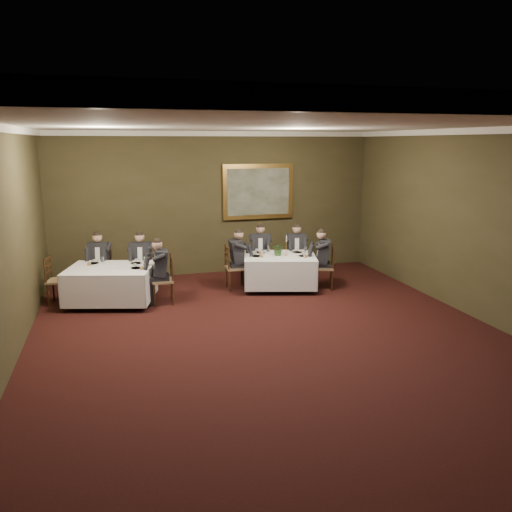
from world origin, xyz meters
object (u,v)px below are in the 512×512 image
chair_main_backright (295,267)px  chair_sec_backright (142,279)px  diner_main_backright (296,258)px  chair_main_endleft (235,276)px  diner_sec_endright (163,279)px  table_second (111,282)px  chair_sec_backleft (101,279)px  diner_main_endright (324,266)px  chair_sec_endleft (59,290)px  diner_sec_backleft (101,269)px  diner_sec_backright (142,269)px  chair_main_endright (324,276)px  candlestick (286,248)px  diner_main_backleft (260,258)px  diner_main_endleft (235,266)px  chair_main_backleft (260,267)px  painting (258,192)px  centerpiece (279,249)px  table_main (280,269)px  chair_sec_endright (164,290)px

chair_main_backright → chair_sec_backright: 3.63m
chair_main_backright → diner_main_backright: size_ratio=0.74×
chair_main_endleft → diner_sec_endright: 1.80m
table_second → chair_sec_backleft: 0.99m
diner_main_endright → chair_sec_endleft: diner_main_endright is taller
chair_sec_backright → diner_sec_endright: 1.08m
diner_sec_backleft → diner_sec_backright: bearing=179.4°
chair_main_endright → candlestick: (-0.84, 0.23, 0.65)m
diner_main_endright → diner_sec_endright: size_ratio=1.00×
diner_main_backleft → candlestick: size_ratio=2.94×
diner_sec_endright → candlestick: 2.83m
diner_main_endleft → candlestick: size_ratio=2.94×
chair_main_endright → chair_main_backleft: bearing=66.5°
diner_sec_endright → painting: bearing=-48.3°
diner_main_endleft → chair_sec_endleft: bearing=-88.0°
diner_sec_backleft → painting: bearing=-152.4°
chair_main_backright → chair_sec_backleft: size_ratio=1.00×
diner_main_backleft → diner_main_endright: (1.16, -1.16, 0.00)m
table_second → diner_main_endleft: (2.70, 0.35, 0.06)m
chair_main_backright → chair_sec_endleft: size_ratio=1.00×
chair_sec_backleft → painting: bearing=-152.6°
diner_main_endright → diner_sec_endright: bearing=113.0°
chair_main_backleft → centerpiece: (0.16, -0.90, 0.63)m
centerpiece → table_main: bearing=-13.5°
diner_main_backleft → diner_sec_backright: (-2.81, -0.27, 0.00)m
chair_main_backright → candlestick: 1.08m
chair_sec_endright → painting: bearing=-48.2°
diner_main_backright → chair_sec_endright: bearing=28.0°
chair_main_backleft → chair_main_endleft: (-0.78, -0.64, 0.00)m
chair_main_endleft → diner_main_endright: 2.02m
diner_main_backleft → diner_main_endright: size_ratio=1.00×
diner_main_endright → chair_sec_backright: diner_main_endright is taller
table_main → chair_sec_endleft: bearing=177.6°
chair_sec_backright → chair_sec_endleft: size_ratio=1.00×
table_second → chair_main_backright: 4.36m
diner_main_endright → chair_sec_endleft: 5.68m
chair_main_backleft → chair_main_backright: size_ratio=1.00×
chair_main_backright → diner_main_backright: (-0.00, -0.01, 0.23)m
chair_main_endleft → centerpiece: bearing=75.7°
diner_sec_backright → candlestick: 3.24m
centerpiece → diner_main_backleft: bearing=100.7°
table_main → chair_main_backright: bearing=47.1°
chair_main_endright → diner_sec_backright: (-3.98, 0.89, 0.23)m
diner_main_endleft → centerpiece: (0.93, -0.26, 0.41)m
diner_main_endleft → diner_main_endright: bearing=75.6°
chair_sec_backleft → diner_sec_backright: size_ratio=0.74×
diner_sec_backright → painting: size_ratio=0.74×
table_second → candlestick: size_ratio=4.30×
diner_sec_backleft → chair_sec_backright: (0.88, -0.22, -0.23)m
diner_sec_backright → chair_sec_endleft: bearing=25.3°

